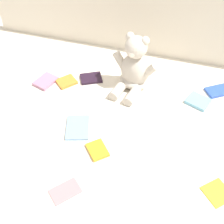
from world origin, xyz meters
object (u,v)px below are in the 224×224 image
object	(u,v)px
book_case_3	(97,150)
book_case_8	(198,101)
book_case_6	(218,192)
book_case_4	(46,81)
teddy_bear	(134,69)
book_case_1	(78,127)
book_case_2	(66,82)
book_case_0	(218,91)
book_case_5	(65,191)
book_case_7	(91,78)

from	to	relation	value
book_case_3	book_case_8	xyz separation A→B (m)	(0.37, 0.40, 0.00)
book_case_3	book_case_6	xyz separation A→B (m)	(0.48, -0.05, -0.00)
book_case_3	book_case_6	size ratio (longest dim) A/B	0.98
book_case_3	book_case_4	distance (m)	0.51
teddy_bear	book_case_1	bearing A→B (deg)	-103.71
book_case_2	book_case_3	distance (m)	0.46
book_case_0	book_case_5	xyz separation A→B (m)	(-0.51, -0.71, -0.00)
teddy_bear	book_case_0	size ratio (longest dim) A/B	2.44
book_case_3	book_case_2	bearing A→B (deg)	-93.32
book_case_2	book_case_4	bearing A→B (deg)	-123.02
book_case_8	book_case_0	bearing A→B (deg)	160.63
teddy_bear	book_case_8	size ratio (longest dim) A/B	2.85
book_case_6	book_case_3	bearing A→B (deg)	-139.96
book_case_1	book_case_3	bearing A→B (deg)	-54.03
book_case_1	book_case_6	world-z (taller)	book_case_1
book_case_2	teddy_bear	bearing A→B (deg)	52.91
book_case_6	book_case_5	bearing A→B (deg)	-117.63
teddy_bear	book_case_1	world-z (taller)	teddy_bear
book_case_2	book_case_5	bearing A→B (deg)	-27.22
book_case_0	book_case_1	size ratio (longest dim) A/B	0.85
book_case_0	book_case_2	xyz separation A→B (m)	(-0.74, -0.15, -0.00)
book_case_2	book_case_8	xyz separation A→B (m)	(0.65, 0.05, 0.00)
book_case_0	book_case_6	world-z (taller)	book_case_0
book_case_5	book_case_8	size ratio (longest dim) A/B	1.09
book_case_0	book_case_7	xyz separation A→B (m)	(-0.63, -0.09, -0.00)
teddy_bear	book_case_7	xyz separation A→B (m)	(-0.22, -0.01, -0.10)
teddy_bear	book_case_4	xyz separation A→B (m)	(-0.43, -0.10, -0.10)
book_case_3	book_case_6	distance (m)	0.48
teddy_bear	book_case_0	world-z (taller)	teddy_bear
teddy_bear	book_case_3	bearing A→B (deg)	-83.61
book_case_6	book_case_8	distance (m)	0.47
book_case_8	book_case_4	bearing A→B (deg)	-63.42
book_case_4	teddy_bear	bearing A→B (deg)	30.21
book_case_1	book_case_3	size ratio (longest dim) A/B	1.49
book_case_4	book_case_7	xyz separation A→B (m)	(0.21, 0.09, -0.00)
teddy_bear	book_case_6	size ratio (longest dim) A/B	3.05
book_case_0	book_case_7	size ratio (longest dim) A/B	1.10
book_case_1	book_case_5	xyz separation A→B (m)	(0.07, -0.30, -0.00)
book_case_3	book_case_7	distance (m)	0.45
teddy_bear	book_case_6	xyz separation A→B (m)	(0.44, -0.48, -0.10)
book_case_7	teddy_bear	bearing A→B (deg)	64.73
teddy_bear	book_case_7	bearing A→B (deg)	-165.08
book_case_1	book_case_4	size ratio (longest dim) A/B	1.26
book_case_7	book_case_8	world-z (taller)	book_case_8
book_case_4	book_case_7	size ratio (longest dim) A/B	1.02
book_case_0	book_case_1	xyz separation A→B (m)	(-0.57, -0.42, -0.00)
book_case_5	book_case_6	xyz separation A→B (m)	(0.54, 0.15, 0.00)
book_case_1	book_case_7	xyz separation A→B (m)	(-0.05, 0.33, 0.00)
book_case_0	book_case_4	bearing A→B (deg)	68.27
book_case_5	book_case_6	world-z (taller)	book_case_6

